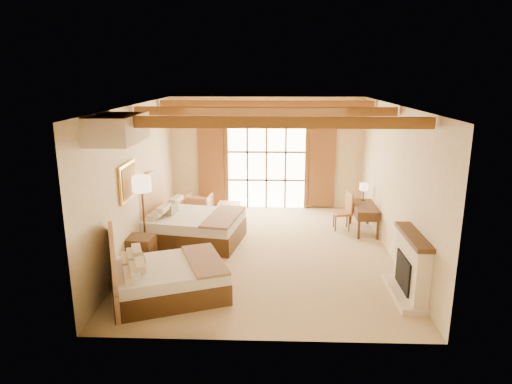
{
  "coord_description": "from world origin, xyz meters",
  "views": [
    {
      "loc": [
        0.16,
        -9.47,
        3.84
      ],
      "look_at": [
        -0.19,
        0.2,
        1.31
      ],
      "focal_mm": 32.0,
      "sensor_mm": 36.0,
      "label": 1
    }
  ],
  "objects_px": {
    "bed_near": "(161,275)",
    "bed_far": "(187,224)",
    "armchair": "(199,205)",
    "nightstand": "(141,251)",
    "desk": "(364,217)"
  },
  "relations": [
    {
      "from": "bed_far",
      "to": "nightstand",
      "type": "relative_size",
      "value": 3.88
    },
    {
      "from": "bed_near",
      "to": "bed_far",
      "type": "xyz_separation_m",
      "value": [
        -0.03,
        2.69,
        0.05
      ]
    },
    {
      "from": "bed_far",
      "to": "nightstand",
      "type": "height_order",
      "value": "bed_far"
    },
    {
      "from": "bed_near",
      "to": "nightstand",
      "type": "height_order",
      "value": "bed_near"
    },
    {
      "from": "bed_near",
      "to": "armchair",
      "type": "bearing_deg",
      "value": 69.81
    },
    {
      "from": "bed_near",
      "to": "nightstand",
      "type": "distance_m",
      "value": 1.46
    },
    {
      "from": "bed_far",
      "to": "desk",
      "type": "distance_m",
      "value": 4.37
    },
    {
      "from": "bed_near",
      "to": "desk",
      "type": "bearing_deg",
      "value": 19.06
    },
    {
      "from": "nightstand",
      "to": "armchair",
      "type": "height_order",
      "value": "nightstand"
    },
    {
      "from": "bed_near",
      "to": "nightstand",
      "type": "bearing_deg",
      "value": 98.17
    },
    {
      "from": "bed_near",
      "to": "bed_far",
      "type": "distance_m",
      "value": 2.69
    },
    {
      "from": "nightstand",
      "to": "armchair",
      "type": "bearing_deg",
      "value": 82.76
    },
    {
      "from": "bed_far",
      "to": "nightstand",
      "type": "bearing_deg",
      "value": -105.49
    },
    {
      "from": "armchair",
      "to": "desk",
      "type": "distance_m",
      "value": 4.45
    },
    {
      "from": "bed_far",
      "to": "armchair",
      "type": "relative_size",
      "value": 3.55
    }
  ]
}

